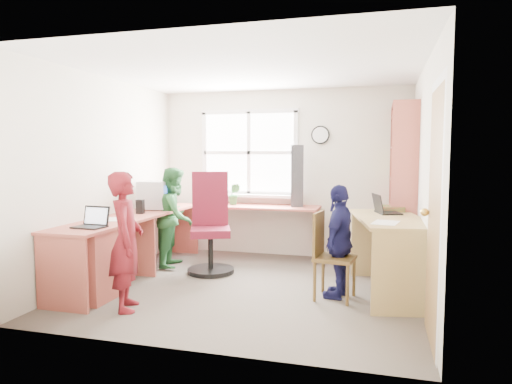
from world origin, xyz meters
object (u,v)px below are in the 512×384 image
at_px(l_desk, 132,246).
at_px(wooden_chair, 328,252).
at_px(crt_monitor, 156,195).
at_px(person_green, 175,217).
at_px(potted_plant, 234,194).
at_px(person_navy, 339,241).
at_px(laptop_left, 92,222).
at_px(person_red, 126,241).
at_px(cd_tower, 297,176).
at_px(laptop_right, 384,209).
at_px(right_desk, 390,238).
at_px(swivel_chair, 210,229).
at_px(bookshelf, 402,193).

xyz_separation_m(l_desk, wooden_chair, (2.19, 0.14, 0.03)).
bearing_deg(crt_monitor, person_green, 2.62).
bearing_deg(crt_monitor, potted_plant, 39.50).
xyz_separation_m(crt_monitor, person_navy, (2.48, -0.74, -0.35)).
relative_size(laptop_left, person_green, 0.25).
relative_size(potted_plant, person_red, 0.23).
height_order(wooden_chair, person_navy, person_navy).
distance_m(cd_tower, person_green, 1.76).
relative_size(laptop_right, person_green, 0.29).
bearing_deg(person_red, l_desk, 3.10).
relative_size(crt_monitor, laptop_right, 1.04).
distance_m(right_desk, potted_plant, 2.50).
bearing_deg(cd_tower, person_red, -126.08).
relative_size(swivel_chair, crt_monitor, 3.15).
distance_m(right_desk, bookshelf, 1.10).
relative_size(cd_tower, person_navy, 0.73).
bearing_deg(right_desk, potted_plant, 138.48).
bearing_deg(bookshelf, laptop_right, -107.64).
bearing_deg(potted_plant, l_desk, -110.93).
distance_m(laptop_left, person_red, 0.53).
height_order(l_desk, cd_tower, cd_tower).
bearing_deg(swivel_chair, right_desk, -30.83).
bearing_deg(crt_monitor, wooden_chair, -21.62).
xyz_separation_m(bookshelf, laptop_left, (-3.08, -2.01, -0.20)).
height_order(bookshelf, wooden_chair, bookshelf).
bearing_deg(bookshelf, person_navy, -117.74).
bearing_deg(laptop_right, wooden_chair, 122.18).
xyz_separation_m(right_desk, swivel_chair, (-2.17, 0.37, -0.06)).
bearing_deg(potted_plant, crt_monitor, -137.56).
distance_m(right_desk, person_red, 2.70).
xyz_separation_m(swivel_chair, person_green, (-0.55, 0.15, 0.11)).
xyz_separation_m(swivel_chair, person_navy, (1.66, -0.62, 0.05)).
xyz_separation_m(right_desk, bookshelf, (0.16, 1.01, 0.41)).
distance_m(crt_monitor, laptop_left, 1.49).
bearing_deg(wooden_chair, laptop_right, 56.94).
bearing_deg(l_desk, person_navy, 5.11).
relative_size(right_desk, crt_monitor, 3.82).
bearing_deg(bookshelf, cd_tower, 168.65).
xyz_separation_m(bookshelf, potted_plant, (-2.30, 0.25, -0.10)).
height_order(right_desk, laptop_right, laptop_right).
height_order(crt_monitor, potted_plant, crt_monitor).
relative_size(wooden_chair, laptop_left, 2.79).
height_order(wooden_chair, person_red, person_red).
distance_m(wooden_chair, person_navy, 0.16).
xyz_separation_m(l_desk, potted_plant, (0.66, 1.72, 0.45)).
relative_size(wooden_chair, person_navy, 0.76).
bearing_deg(swivel_chair, cd_tower, 23.30).
bearing_deg(potted_plant, bookshelf, -6.17).
bearing_deg(right_desk, cd_tower, 122.54).
distance_m(crt_monitor, potted_plant, 1.15).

